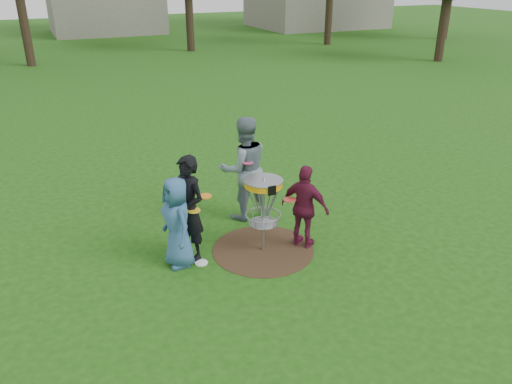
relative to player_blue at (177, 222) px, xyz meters
name	(u,v)px	position (x,y,z in m)	size (l,w,h in m)	color
ground	(263,250)	(1.46, -0.19, -0.78)	(100.00, 100.00, 0.00)	#19470F
dirt_patch	(263,250)	(1.46, -0.19, -0.77)	(1.80, 1.80, 0.01)	#47331E
player_blue	(177,222)	(0.00, 0.00, 0.00)	(0.76, 0.49, 1.55)	#315C89
player_black	(189,209)	(0.24, 0.12, 0.14)	(0.67, 0.44, 1.84)	black
player_grey	(244,169)	(1.68, 1.16, 0.25)	(1.00, 0.78, 2.06)	slate
player_maroon	(305,207)	(2.19, -0.34, -0.02)	(0.89, 0.37, 1.52)	maroon
disc_on_grass	(201,263)	(0.32, -0.15, -0.77)	(0.22, 0.22, 0.02)	white
disc_golf_basket	(263,198)	(1.46, -0.19, 0.24)	(0.66, 0.67, 1.38)	#9EA0A5
held_discs	(235,191)	(1.08, 0.15, 0.29)	(1.85, 1.38, 0.35)	yellow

